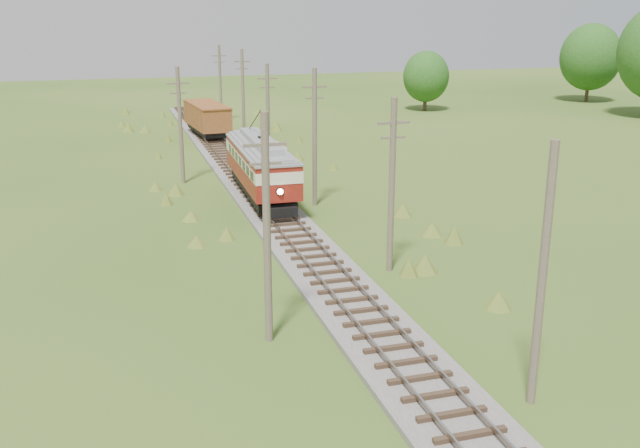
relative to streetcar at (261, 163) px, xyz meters
name	(u,v)px	position (x,y,z in m)	size (l,w,h in m)	color
railbed_main	(259,195)	(0.00, 1.03, -2.47)	(3.60, 96.00, 0.57)	#605B54
streetcar	(261,163)	(0.00, 0.00, 0.00)	(3.25, 12.62, 5.74)	black
gondola	(207,117)	(0.00, 25.79, -0.49)	(3.75, 9.22, 2.99)	black
gravel_pile	(267,141)	(4.70, 19.37, -2.04)	(3.62, 3.84, 1.32)	gray
utility_pole_r_1	(542,278)	(3.10, -27.97, 1.74)	(0.30, 0.30, 8.80)	brown
utility_pole_r_2	(392,184)	(3.30, -14.97, 1.76)	(1.60, 0.30, 8.60)	brown
utility_pole_r_3	(315,136)	(3.20, -1.97, 1.97)	(1.60, 0.30, 9.00)	brown
utility_pole_r_4	(268,114)	(3.00, 11.03, 1.66)	(1.60, 0.30, 8.40)	brown
utility_pole_r_5	(243,94)	(3.40, 24.03, 1.92)	(1.60, 0.30, 8.90)	brown
utility_pole_r_6	(220,83)	(3.20, 37.03, 1.81)	(1.60, 0.30, 8.70)	brown
utility_pole_l_a	(267,228)	(-4.20, -20.97, 1.97)	(1.60, 0.30, 9.00)	brown
utility_pole_l_b	(180,124)	(-4.50, 7.03, 1.76)	(1.60, 0.30, 8.60)	brown
tree_right_5	(591,57)	(56.00, 41.03, 3.53)	(8.40, 8.40, 10.82)	#38281C
tree_mid_b	(426,77)	(30.00, 39.03, 1.67)	(5.88, 5.88, 7.57)	#38281C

